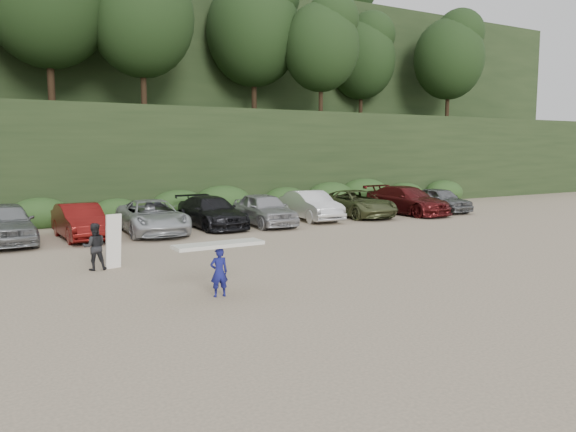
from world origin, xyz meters
TOP-DOWN VIEW (x-y plane):
  - ground at (0.00, 0.00)m, footprint 120.00×120.00m
  - hillside_backdrop at (-0.26, 35.93)m, footprint 90.00×41.50m
  - parked_cars at (-1.72, 10.03)m, footprint 36.76×6.29m
  - child_surfer at (-3.04, -1.49)m, footprint 2.29×0.68m
  - adult_surfer at (-5.05, 3.30)m, footprint 1.20×0.65m

SIDE VIEW (x-z plane):
  - ground at x=0.00m, z-range 0.00..0.00m
  - adult_surfer at x=-5.05m, z-range -0.12..1.59m
  - parked_cars at x=-1.72m, z-range -0.05..1.59m
  - child_surfer at x=-3.04m, z-range 0.25..1.62m
  - hillside_backdrop at x=-0.26m, z-range -2.78..25.22m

